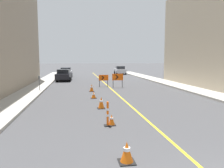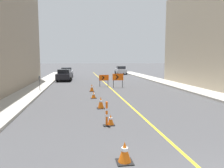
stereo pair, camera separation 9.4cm
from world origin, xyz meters
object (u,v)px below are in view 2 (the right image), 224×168
Objects in this scene: traffic_cone_fifth at (92,88)px; delineator_post_front at (107,116)px; traffic_cone_nearest at (125,152)px; parked_car_curb_mid at (67,72)px; arrow_barricade_secondary at (118,78)px; parked_car_curb_near at (64,75)px; parked_car_curb_far at (121,70)px; traffic_cone_fourth at (94,95)px; traffic_cone_second at (111,120)px; parking_meter_near_curb at (39,80)px; traffic_cone_third at (101,103)px; arrow_barricade_primary at (104,78)px.

traffic_cone_fifth is 10.53m from delineator_post_front.
traffic_cone_nearest is 3.50m from delineator_post_front.
arrow_barricade_secondary is at bearing -65.91° from parked_car_curb_mid.
parked_car_curb_far is at bearing 52.86° from parked_car_curb_near.
traffic_cone_fourth is 14.40m from parked_car_curb_near.
traffic_cone_second is 0.38× the size of parking_meter_near_curb.
parked_car_curb_far is (7.02, 32.93, 0.33)m from delineator_post_front.
arrow_barricade_secondary is at bearing 73.73° from traffic_cone_third.
parking_meter_near_curb is at bearing 122.47° from traffic_cone_third.
arrow_barricade_primary reaches higher than delineator_post_front.
traffic_cone_nearest is at bearing -99.40° from arrow_barricade_secondary.
parking_meter_near_curb is (-4.71, 11.03, 0.62)m from delineator_post_front.
traffic_cone_nearest is at bearing -89.04° from traffic_cone_fourth.
arrow_barricade_primary is 0.88× the size of arrow_barricade_secondary.
traffic_cone_third is (0.02, 6.98, 0.05)m from traffic_cone_nearest.
parked_car_curb_mid is (-3.22, 30.83, 0.49)m from traffic_cone_nearest.
delineator_post_front is 0.87× the size of arrow_barricade_primary.
arrow_barricade_secondary is (1.36, -0.96, 0.13)m from arrow_barricade_primary.
parking_meter_near_curb is at bearing -116.14° from parked_car_curb_far.
traffic_cone_nearest is 1.23× the size of traffic_cone_fourth.
traffic_cone_nearest is at bearing -71.78° from parking_meter_near_curb.
traffic_cone_nearest is at bearing -90.16° from traffic_cone_third.
traffic_cone_nearest is at bearing -79.16° from parked_car_curb_near.
traffic_cone_fifth is 23.50m from parked_car_curb_far.
traffic_cone_third is 0.17× the size of parked_car_curb_mid.
traffic_cone_fourth is (-0.29, 6.89, 0.00)m from traffic_cone_second.
traffic_cone_nearest is 24.75m from parked_car_curb_near.
parked_car_curb_mid is at bearing 96.98° from traffic_cone_second.
delineator_post_front reaches higher than traffic_cone_fourth.
delineator_post_front is 0.76× the size of arrow_barricade_secondary.
parked_car_curb_near is (-4.61, 7.21, -0.11)m from arrow_barricade_primary.
traffic_cone_third is at bearing 88.53° from delineator_post_front.
traffic_cone_second is 33.56m from parked_car_curb_far.
parked_car_curb_far reaches higher than parking_meter_near_curb.
arrow_barricade_secondary reaches higher than traffic_cone_second.
parked_car_curb_far is (6.95, 36.43, 0.49)m from traffic_cone_nearest.
parked_car_curb_far is at bearing 72.53° from traffic_cone_fifth.
traffic_cone_fifth is at bearing -77.85° from parked_car_curb_mid.
traffic_cone_fifth is at bearing 88.85° from traffic_cone_fourth.
parked_car_curb_near is (-3.23, 17.55, 0.44)m from traffic_cone_third.
parked_car_curb_mid is at bearing 93.39° from parked_car_curb_near.
parked_car_curb_far reaches higher than arrow_barricade_secondary.
traffic_cone_third is 0.50× the size of arrow_barricade_secondary.
parked_car_curb_far is at bearing 76.76° from traffic_cone_third.
parked_car_curb_near reaches higher than traffic_cone_fourth.
parked_car_curb_mid is at bearing 84.53° from parking_meter_near_curb.
arrow_barricade_secondary is (2.83, 12.86, 0.57)m from delineator_post_front.
traffic_cone_nearest is 14.02m from traffic_cone_fifth.
parked_car_curb_far is (6.83, 32.85, 0.56)m from traffic_cone_second.
parked_car_curb_near is at bearing 81.12° from parking_meter_near_curb.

